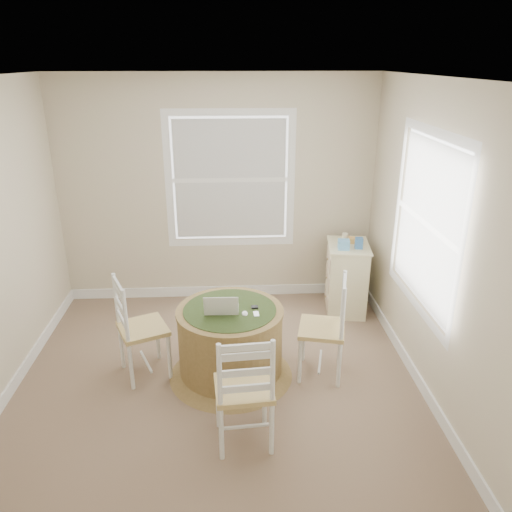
{
  "coord_description": "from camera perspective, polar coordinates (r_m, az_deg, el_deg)",
  "views": [
    {
      "loc": [
        0.14,
        -3.77,
        2.73
      ],
      "look_at": [
        0.37,
        0.45,
        1.05
      ],
      "focal_mm": 35.0,
      "sensor_mm": 36.0,
      "label": 1
    }
  ],
  "objects": [
    {
      "name": "room",
      "position": [
        4.18,
        -2.56,
        1.68
      ],
      "size": [
        3.64,
        3.64,
        2.64
      ],
      "color": "#7D644F",
      "rests_on": "ground"
    },
    {
      "name": "round_table",
      "position": [
        4.56,
        -2.94,
        -9.52
      ],
      "size": [
        1.13,
        1.13,
        0.68
      ],
      "rotation": [
        0.0,
        0.0,
        0.05
      ],
      "color": "olive",
      "rests_on": "ground"
    },
    {
      "name": "chair_left",
      "position": [
        4.63,
        -12.81,
        -8.02
      ],
      "size": [
        0.53,
        0.55,
        0.95
      ],
      "primitive_type": null,
      "rotation": [
        0.0,
        0.0,
        1.98
      ],
      "color": "white",
      "rests_on": "ground"
    },
    {
      "name": "chair_near",
      "position": [
        3.79,
        -1.42,
        -14.84
      ],
      "size": [
        0.45,
        0.43,
        0.95
      ],
      "primitive_type": null,
      "rotation": [
        0.0,
        0.0,
        3.22
      ],
      "color": "white",
      "rests_on": "ground"
    },
    {
      "name": "chair_right",
      "position": [
        4.56,
        7.53,
        -8.16
      ],
      "size": [
        0.49,
        0.5,
        0.95
      ],
      "primitive_type": null,
      "rotation": [
        0.0,
        0.0,
        -1.8
      ],
      "color": "white",
      "rests_on": "ground"
    },
    {
      "name": "laptop",
      "position": [
        4.36,
        -3.95,
        -6.06
      ],
      "size": [
        0.3,
        0.27,
        0.21
      ],
      "rotation": [
        0.0,
        0.0,
        3.12
      ],
      "color": "white",
      "rests_on": "round_table"
    },
    {
      "name": "mouse",
      "position": [
        4.32,
        -1.29,
        -6.6
      ],
      "size": [
        0.06,
        0.09,
        0.03
      ],
      "primitive_type": "ellipsoid",
      "rotation": [
        0.0,
        0.0,
        0.05
      ],
      "color": "white",
      "rests_on": "round_table"
    },
    {
      "name": "phone",
      "position": [
        4.32,
        0.03,
        -6.69
      ],
      "size": [
        0.05,
        0.09,
        0.02
      ],
      "primitive_type": "cube",
      "rotation": [
        0.0,
        0.0,
        0.05
      ],
      "color": "#B7BABF",
      "rests_on": "round_table"
    },
    {
      "name": "keys",
      "position": [
        4.42,
        -0.16,
        -5.93
      ],
      "size": [
        0.06,
        0.05,
        0.02
      ],
      "primitive_type": "cube",
      "rotation": [
        0.0,
        0.0,
        0.05
      ],
      "color": "black",
      "rests_on": "round_table"
    },
    {
      "name": "corner_chest",
      "position": [
        5.77,
        10.28,
        -2.45
      ],
      "size": [
        0.52,
        0.65,
        0.8
      ],
      "rotation": [
        0.0,
        0.0,
        -0.13
      ],
      "color": "beige",
      "rests_on": "ground"
    },
    {
      "name": "tissue_box",
      "position": [
        5.46,
        9.97,
        1.28
      ],
      "size": [
        0.13,
        0.13,
        0.1
      ],
      "primitive_type": "cube",
      "rotation": [
        0.0,
        0.0,
        -0.13
      ],
      "color": "#5EA4D8",
      "rests_on": "corner_chest"
    },
    {
      "name": "box_yellow",
      "position": [
        5.69,
        11.35,
        1.79
      ],
      "size": [
        0.16,
        0.12,
        0.06
      ],
      "primitive_type": "cube",
      "rotation": [
        0.0,
        0.0,
        -0.13
      ],
      "color": "#F1B055",
      "rests_on": "corner_chest"
    },
    {
      "name": "box_blue",
      "position": [
        5.51,
        11.73,
        1.44
      ],
      "size": [
        0.09,
        0.09,
        0.12
      ],
      "primitive_type": "cube",
      "rotation": [
        0.0,
        0.0,
        -0.13
      ],
      "color": "#376BA7",
      "rests_on": "corner_chest"
    },
    {
      "name": "cup_cream",
      "position": [
        5.72,
        10.13,
        2.14
      ],
      "size": [
        0.07,
        0.07,
        0.09
      ],
      "primitive_type": "cylinder",
      "color": "beige",
      "rests_on": "corner_chest"
    }
  ]
}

